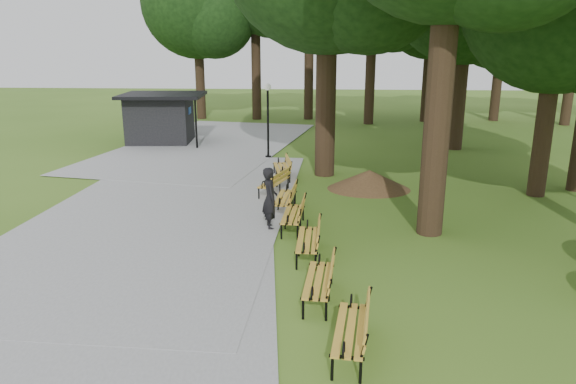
# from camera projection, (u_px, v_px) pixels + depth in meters

# --- Properties ---
(ground) EXTENTS (100.00, 100.00, 0.00)m
(ground) POSITION_uv_depth(u_px,v_px,m) (280.00, 245.00, 13.84)
(ground) COLOR #3E651C
(ground) RESTS_ON ground
(path) EXTENTS (12.00, 38.00, 0.06)m
(path) POSITION_uv_depth(u_px,v_px,m) (163.00, 207.00, 16.96)
(path) COLOR gray
(path) RESTS_ON ground
(person) EXTENTS (0.59, 0.74, 1.79)m
(person) POSITION_uv_depth(u_px,v_px,m) (270.00, 198.00, 14.86)
(person) COLOR black
(person) RESTS_ON ground
(kiosk) EXTENTS (4.45, 3.95, 2.61)m
(kiosk) POSITION_uv_depth(u_px,v_px,m) (160.00, 118.00, 27.98)
(kiosk) COLOR black
(kiosk) RESTS_ON ground
(lamp_post) EXTENTS (0.32, 0.32, 3.41)m
(lamp_post) POSITION_uv_depth(u_px,v_px,m) (268.00, 105.00, 23.82)
(lamp_post) COLOR black
(lamp_post) RESTS_ON ground
(dirt_mound) EXTENTS (2.52, 2.52, 0.71)m
(dirt_mound) POSITION_uv_depth(u_px,v_px,m) (369.00, 180.00, 19.12)
(dirt_mound) COLOR #47301C
(dirt_mound) RESTS_ON ground
(bench_0) EXTENTS (0.86, 1.96, 0.88)m
(bench_0) POSITION_uv_depth(u_px,v_px,m) (351.00, 330.00, 8.90)
(bench_0) COLOR gold
(bench_0) RESTS_ON ground
(bench_1) EXTENTS (0.78, 1.94, 0.88)m
(bench_1) POSITION_uv_depth(u_px,v_px,m) (318.00, 280.00, 10.75)
(bench_1) COLOR gold
(bench_1) RESTS_ON ground
(bench_2) EXTENTS (0.68, 1.91, 0.88)m
(bench_2) POSITION_uv_depth(u_px,v_px,m) (308.00, 240.00, 12.98)
(bench_2) COLOR gold
(bench_2) RESTS_ON ground
(bench_3) EXTENTS (0.74, 1.93, 0.88)m
(bench_3) POSITION_uv_depth(u_px,v_px,m) (293.00, 215.00, 14.91)
(bench_3) COLOR gold
(bench_3) RESTS_ON ground
(bench_4) EXTENTS (0.77, 1.94, 0.88)m
(bench_4) POSITION_uv_depth(u_px,v_px,m) (285.00, 198.00, 16.52)
(bench_4) COLOR gold
(bench_4) RESTS_ON ground
(bench_5) EXTENTS (1.17, 2.00, 0.88)m
(bench_5) POSITION_uv_depth(u_px,v_px,m) (274.00, 182.00, 18.40)
(bench_5) COLOR gold
(bench_5) RESTS_ON ground
(bench_6) EXTENTS (0.97, 1.98, 0.88)m
(bench_6) POSITION_uv_depth(u_px,v_px,m) (282.00, 168.00, 20.57)
(bench_6) COLOR gold
(bench_6) RESTS_ON ground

